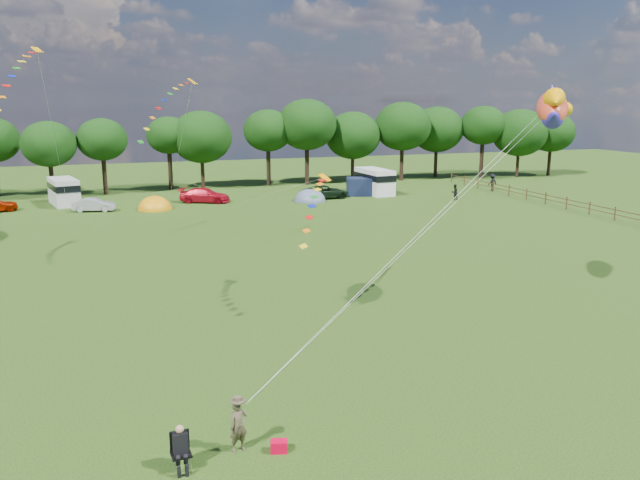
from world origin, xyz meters
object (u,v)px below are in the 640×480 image
object	(u,v)px
tent_greyblue	(310,201)
camp_chair	(180,442)
car_c	(205,195)
fish_kite	(552,108)
car_b	(94,205)
tent_orange	(155,209)
campervan_d	(374,180)
car_d	(326,192)
kite_flyer	(238,426)
walker_a	(454,192)
walker_b	(492,182)
campervan_b	(64,191)

from	to	relation	value
tent_greyblue	camp_chair	distance (m)	47.45
car_c	fish_kite	bearing A→B (deg)	-140.28
car_b	tent_orange	bearing A→B (deg)	-85.44
campervan_d	tent_orange	size ratio (longest dim) A/B	1.62
car_d	fish_kite	distance (m)	37.90
car_b	kite_flyer	xyz separation A→B (m)	(4.57, -44.25, 0.16)
car_b	tent_greyblue	distance (m)	20.78
tent_greyblue	walker_a	bearing A→B (deg)	-15.84
walker_b	fish_kite	bearing A→B (deg)	47.40
car_d	tent_orange	xyz separation A→B (m)	(-17.47, -1.21, -0.66)
kite_flyer	camp_chair	world-z (taller)	kite_flyer
campervan_b	tent_greyblue	distance (m)	24.32
walker_a	tent_orange	bearing A→B (deg)	-21.84
tent_orange	camp_chair	size ratio (longest dim) A/B	2.64
tent_greyblue	kite_flyer	world-z (taller)	kite_flyer
walker_a	car_d	bearing A→B (deg)	-37.40
campervan_b	walker_a	world-z (taller)	campervan_b
campervan_b	kite_flyer	size ratio (longest dim) A/B	3.58
tent_orange	tent_greyblue	bearing A→B (deg)	-0.01
car_b	tent_greyblue	world-z (taller)	tent_greyblue
tent_orange	walker_a	bearing A→B (deg)	-7.80
walker_a	campervan_d	bearing A→B (deg)	-62.58
campervan_d	walker_a	size ratio (longest dim) A/B	3.51
tent_greyblue	walker_b	xyz separation A→B (m)	(22.03, 0.66, 0.93)
tent_orange	walker_a	size ratio (longest dim) A/B	2.17
car_b	camp_chair	size ratio (longest dim) A/B	2.61
fish_kite	walker_b	size ratio (longest dim) A/B	2.15
car_d	walker_a	bearing A→B (deg)	-115.45
kite_flyer	walker_a	size ratio (longest dim) A/B	0.96
tent_greyblue	camp_chair	bearing A→B (deg)	-112.16
car_c	car_d	distance (m)	12.45
tent_orange	tent_greyblue	xyz separation A→B (m)	(15.36, -0.00, 0.00)
walker_a	campervan_b	bearing A→B (deg)	-28.63
tent_orange	tent_greyblue	world-z (taller)	tent_orange
car_c	tent_greyblue	distance (m)	10.62
campervan_b	car_d	bearing A→B (deg)	-113.16
car_d	campervan_d	world-z (taller)	campervan_d
campervan_d	tent_greyblue	distance (m)	8.89
walker_b	car_b	bearing A→B (deg)	-11.74
tent_orange	kite_flyer	distance (m)	43.57
tent_greyblue	kite_flyer	xyz separation A→B (m)	(-16.19, -43.55, 0.76)
camp_chair	tent_greyblue	bearing A→B (deg)	63.77
car_b	car_c	distance (m)	10.68
car_d	campervan_d	size ratio (longest dim) A/B	0.87
car_b	fish_kite	xyz separation A→B (m)	(21.11, -36.25, 9.06)
tent_orange	walker_b	xyz separation A→B (m)	(37.39, 0.66, 0.93)
car_c	campervan_b	distance (m)	13.70
tent_orange	walker_a	distance (m)	29.99
walker_b	car_c	bearing A→B (deg)	-15.21
tent_orange	camp_chair	distance (m)	44.02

